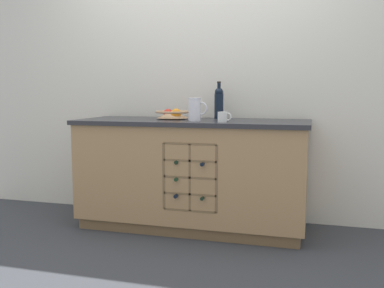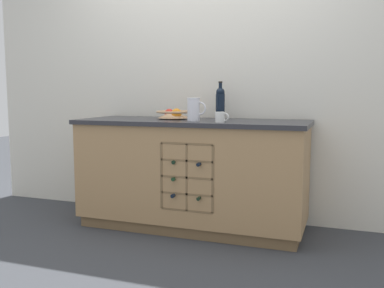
{
  "view_description": "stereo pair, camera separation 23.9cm",
  "coord_description": "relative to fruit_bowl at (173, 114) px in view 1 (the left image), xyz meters",
  "views": [
    {
      "loc": [
        0.93,
        -3.32,
        1.11
      ],
      "look_at": [
        0.0,
        0.0,
        0.69
      ],
      "focal_mm": 40.0,
      "sensor_mm": 36.0,
      "label": 1
    },
    {
      "loc": [
        1.16,
        -3.24,
        1.11
      ],
      "look_at": [
        0.0,
        0.0,
        0.69
      ],
      "focal_mm": 40.0,
      "sensor_mm": 36.0,
      "label": 2
    }
  ],
  "objects": [
    {
      "name": "white_pitcher",
      "position": [
        0.24,
        -0.17,
        0.05
      ],
      "size": [
        0.15,
        0.1,
        0.18
      ],
      "color": "white",
      "rests_on": "kitchen_island"
    },
    {
      "name": "back_wall",
      "position": [
        0.18,
        0.34,
        0.34
      ],
      "size": [
        4.4,
        0.06,
        2.55
      ],
      "primitive_type": "cube",
      "color": "silver",
      "rests_on": "ground_plane"
    },
    {
      "name": "kitchen_island",
      "position": [
        0.18,
        -0.06,
        -0.48
      ],
      "size": [
        1.86,
        0.7,
        0.89
      ],
      "color": "brown",
      "rests_on": "ground_plane"
    },
    {
      "name": "standing_wine_bottle",
      "position": [
        0.36,
        0.16,
        0.1
      ],
      "size": [
        0.08,
        0.08,
        0.31
      ],
      "color": "black",
      "rests_on": "kitchen_island"
    },
    {
      "name": "fruit_bowl",
      "position": [
        0.0,
        0.0,
        0.0
      ],
      "size": [
        0.29,
        0.29,
        0.09
      ],
      "color": "tan",
      "rests_on": "kitchen_island"
    },
    {
      "name": "ground_plane",
      "position": [
        0.18,
        -0.05,
        -0.93
      ],
      "size": [
        14.0,
        14.0,
        0.0
      ],
      "primitive_type": "plane",
      "color": "#383A3F"
    },
    {
      "name": "ceramic_mug",
      "position": [
        0.48,
        -0.25,
        -0.01
      ],
      "size": [
        0.11,
        0.07,
        0.08
      ],
      "color": "white",
      "rests_on": "kitchen_island"
    }
  ]
}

